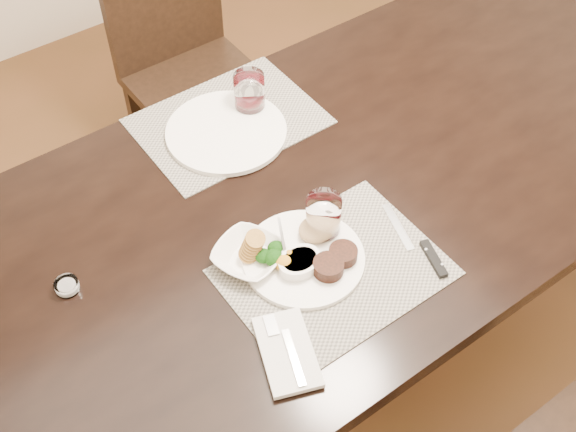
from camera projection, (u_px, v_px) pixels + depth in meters
ground_plane at (347, 326)px, 2.35m from camera, size 4.50×4.50×0.00m
dining_table at (363, 187)px, 1.84m from camera, size 2.00×1.00×0.75m
chair_far at (185, 57)px, 2.46m from camera, size 0.42×0.42×0.90m
placemat_near at (334, 272)px, 1.57m from camera, size 0.46×0.34×0.00m
placemat_far at (228, 121)px, 1.88m from camera, size 0.46×0.34×0.00m
dinner_plate at (309, 254)px, 1.58m from camera, size 0.27×0.27×0.05m
napkin_fork at (287, 352)px, 1.43m from camera, size 0.16×0.21×0.02m
steak_knife at (425, 251)px, 1.60m from camera, size 0.06×0.24×0.01m
cracker_bowl at (248, 255)px, 1.57m from camera, size 0.19×0.19×0.06m
sauce_ramekin at (299, 264)px, 1.55m from camera, size 0.10×0.15×0.08m
wine_glass_near at (323, 218)px, 1.60m from camera, size 0.08×0.08×0.11m
far_plate at (226, 132)px, 1.84m from camera, size 0.31×0.31×0.01m
wine_glass_far at (249, 95)px, 1.87m from camera, size 0.08×0.08×0.11m
salt_cellar at (67, 286)px, 1.53m from camera, size 0.05×0.05×0.02m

